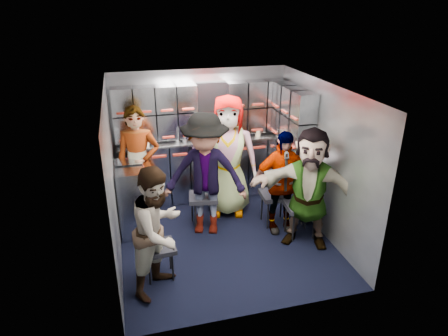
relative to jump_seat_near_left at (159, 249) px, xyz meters
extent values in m
plane|color=black|center=(0.95, 0.62, -0.39)|extent=(3.00, 3.00, 0.00)
cube|color=gray|center=(0.95, 2.12, 0.66)|extent=(2.80, 0.04, 2.10)
cube|color=gray|center=(-0.45, 0.62, 0.66)|extent=(0.04, 3.00, 2.10)
cube|color=gray|center=(2.35, 0.62, 0.66)|extent=(0.04, 3.00, 2.10)
cube|color=silver|center=(0.95, 0.62, 1.71)|extent=(2.80, 3.00, 0.02)
cube|color=#9BA1AB|center=(0.95, 1.91, 0.11)|extent=(2.68, 0.38, 0.99)
cube|color=#9BA1AB|center=(-0.24, 1.18, 0.11)|extent=(0.38, 0.76, 0.99)
cube|color=#B5B8BD|center=(0.95, 1.91, 0.63)|extent=(2.68, 0.42, 0.03)
cube|color=#9BA1AB|center=(0.95, 1.97, 1.10)|extent=(2.68, 0.28, 0.82)
cube|color=#9BA1AB|center=(2.20, 1.32, 1.10)|extent=(0.28, 1.00, 0.82)
cube|color=#9BA1AB|center=(2.20, 1.22, 0.11)|extent=(0.28, 1.20, 1.00)
cube|color=#A2281B|center=(0.95, 1.71, 0.49)|extent=(2.60, 0.02, 0.03)
cube|color=black|center=(0.00, 0.00, 0.02)|extent=(0.40, 0.38, 0.06)
cylinder|color=black|center=(-0.14, -0.12, -0.19)|extent=(0.02, 0.02, 0.39)
cylinder|color=black|center=(0.14, -0.12, -0.19)|extent=(0.02, 0.02, 0.39)
cylinder|color=black|center=(-0.14, 0.12, -0.19)|extent=(0.02, 0.02, 0.39)
cylinder|color=black|center=(0.14, 0.12, -0.19)|extent=(0.02, 0.02, 0.39)
cube|color=black|center=(0.75, 1.05, 0.06)|extent=(0.46, 0.45, 0.06)
cylinder|color=black|center=(0.61, 0.93, -0.17)|extent=(0.03, 0.03, 0.43)
cylinder|color=black|center=(0.90, 0.93, -0.17)|extent=(0.03, 0.03, 0.43)
cylinder|color=black|center=(0.61, 1.18, -0.17)|extent=(0.03, 0.03, 0.43)
cylinder|color=black|center=(0.90, 1.18, -0.17)|extent=(0.03, 0.03, 0.43)
cube|color=black|center=(1.20, 1.53, 0.06)|extent=(0.47, 0.45, 0.06)
cylinder|color=black|center=(1.05, 1.41, -0.18)|extent=(0.03, 0.03, 0.42)
cylinder|color=black|center=(1.35, 1.41, -0.18)|extent=(0.03, 0.03, 0.42)
cylinder|color=black|center=(1.05, 1.66, -0.18)|extent=(0.03, 0.03, 0.42)
cylinder|color=black|center=(1.35, 1.66, -0.18)|extent=(0.03, 0.03, 0.42)
cube|color=black|center=(1.78, 0.83, 0.08)|extent=(0.44, 0.42, 0.07)
cylinder|color=black|center=(1.63, 0.70, -0.17)|extent=(0.03, 0.03, 0.44)
cylinder|color=black|center=(1.94, 0.70, -0.17)|extent=(0.03, 0.03, 0.44)
cylinder|color=black|center=(1.63, 0.96, -0.17)|extent=(0.03, 0.03, 0.44)
cylinder|color=black|center=(1.94, 0.96, -0.17)|extent=(0.03, 0.03, 0.44)
cube|color=black|center=(2.00, 0.43, 0.07)|extent=(0.45, 0.43, 0.07)
cylinder|color=black|center=(1.84, 0.29, -0.17)|extent=(0.03, 0.03, 0.44)
cylinder|color=black|center=(2.15, 0.29, -0.17)|extent=(0.03, 0.03, 0.44)
cylinder|color=black|center=(1.84, 0.56, -0.17)|extent=(0.03, 0.03, 0.44)
cylinder|color=black|center=(2.15, 0.56, -0.17)|extent=(0.03, 0.03, 0.44)
imported|color=black|center=(-0.10, 1.50, 0.48)|extent=(0.69, 0.52, 1.73)
imported|color=black|center=(0.00, -0.18, 0.37)|extent=(0.91, 0.93, 1.51)
imported|color=black|center=(0.75, 0.87, 0.49)|extent=(1.28, 0.98, 1.75)
imported|color=black|center=(1.20, 1.35, 0.54)|extent=(1.02, 0.80, 1.85)
imported|color=black|center=(1.78, 0.65, 0.36)|extent=(0.89, 0.42, 1.49)
imported|color=black|center=(2.00, 0.25, 0.43)|extent=(1.55, 1.18, 1.64)
cylinder|color=white|center=(0.64, 1.86, 0.77)|extent=(0.07, 0.07, 0.24)
cylinder|color=white|center=(0.52, 1.86, 0.77)|extent=(0.06, 0.06, 0.25)
cylinder|color=white|center=(1.62, 1.86, 0.75)|extent=(0.06, 0.06, 0.22)
cylinder|color=tan|center=(0.05, 1.85, 0.69)|extent=(0.09, 0.09, 0.09)
cylinder|color=tan|center=(1.84, 1.85, 0.70)|extent=(0.08, 0.08, 0.11)
camera|label=1|loc=(-0.25, -3.99, 2.72)|focal=32.00mm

